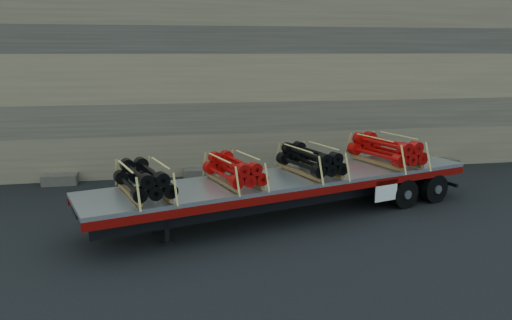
{
  "coord_description": "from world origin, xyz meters",
  "views": [
    {
      "loc": [
        -4.22,
        -13.68,
        4.68
      ],
      "look_at": [
        -1.55,
        0.78,
        1.47
      ],
      "focal_mm": 35.0,
      "sensor_mm": 36.0,
      "label": 1
    }
  ],
  "objects": [
    {
      "name": "bundle_rear",
      "position": [
        2.67,
        0.85,
        1.6
      ],
      "size": [
        1.84,
        2.64,
        0.85
      ],
      "primitive_type": null,
      "rotation": [
        0.0,
        0.0,
        0.3
      ],
      "color": "#B10A09",
      "rests_on": "trailer"
    },
    {
      "name": "bundle_midfront",
      "position": [
        -2.42,
        -0.7,
        1.54
      ],
      "size": [
        1.56,
        2.24,
        0.72
      ],
      "primitive_type": null,
      "rotation": [
        0.0,
        0.0,
        0.3
      ],
      "color": "#B10A09",
      "rests_on": "trailer"
    },
    {
      "name": "rock_wall",
      "position": [
        0.0,
        6.5,
        3.5
      ],
      "size": [
        44.0,
        3.0,
        7.0
      ],
      "primitive_type": "cube",
      "color": "#7A6B54",
      "rests_on": "ground"
    },
    {
      "name": "bundle_front",
      "position": [
        -4.78,
        -1.42,
        1.55
      ],
      "size": [
        1.63,
        2.33,
        0.75
      ],
      "primitive_type": null,
      "rotation": [
        0.0,
        0.0,
        0.3
      ],
      "color": "black",
      "rests_on": "trailer"
    },
    {
      "name": "ground",
      "position": [
        0.0,
        0.0,
        0.0
      ],
      "size": [
        120.0,
        120.0,
        0.0
      ],
      "primitive_type": "plane",
      "color": "black",
      "rests_on": "ground"
    },
    {
      "name": "bundle_midrear",
      "position": [
        -0.06,
        0.02,
        1.56
      ],
      "size": [
        1.66,
        2.38,
        0.77
      ],
      "primitive_type": null,
      "rotation": [
        0.0,
        0.0,
        0.3
      ],
      "color": "black",
      "rests_on": "trailer"
    },
    {
      "name": "trailer",
      "position": [
        -0.79,
        -0.2,
        0.59
      ],
      "size": [
        11.9,
        5.58,
        1.17
      ],
      "primitive_type": null,
      "rotation": [
        0.0,
        0.0,
        0.3
      ],
      "color": "#B0B3B8",
      "rests_on": "ground"
    }
  ]
}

